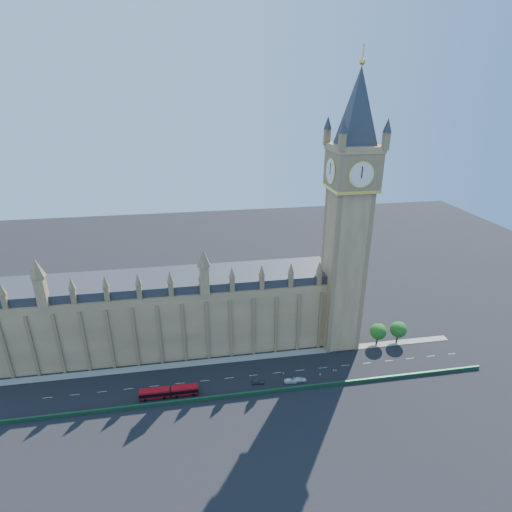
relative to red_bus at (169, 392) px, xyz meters
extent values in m
plane|color=black|center=(23.08, 5.38, -1.58)|extent=(400.00, 400.00, 0.00)
cube|color=olive|center=(-1.92, 27.38, 10.92)|extent=(120.00, 20.00, 25.00)
cube|color=#2D3035|center=(-1.92, 27.38, 24.92)|extent=(120.00, 18.00, 3.00)
cube|color=olive|center=(61.08, 19.38, 27.42)|extent=(12.00, 12.00, 58.00)
cube|color=olive|center=(61.08, 19.38, 62.42)|extent=(14.00, 14.00, 12.00)
cylinder|color=silver|center=(61.08, 12.23, 62.42)|extent=(7.20, 0.30, 7.20)
cube|color=olive|center=(61.08, 19.38, 69.42)|extent=(14.50, 14.50, 2.00)
pyramid|color=#2D3035|center=(61.08, 19.38, 92.42)|extent=(20.59, 20.59, 22.00)
sphere|color=#F2C64C|center=(61.08, 19.38, 93.22)|extent=(1.80, 1.80, 1.80)
cube|color=#1E4C2D|center=(23.08, -3.62, -0.98)|extent=(160.00, 0.60, 1.20)
cube|color=gray|center=(23.08, 14.88, -1.50)|extent=(160.00, 3.00, 0.16)
cylinder|color=#382619|center=(75.08, 15.38, 0.42)|extent=(0.70, 0.70, 4.00)
sphere|color=#235416|center=(75.08, 15.38, 3.92)|extent=(6.00, 6.00, 6.00)
sphere|color=#235416|center=(75.88, 15.68, 4.52)|extent=(4.38, 4.38, 4.38)
cylinder|color=#382619|center=(83.08, 15.38, 0.42)|extent=(0.70, 0.70, 4.00)
sphere|color=#235416|center=(83.08, 15.38, 3.92)|extent=(6.00, 6.00, 6.00)
sphere|color=#235416|center=(83.88, 15.68, 4.52)|extent=(4.38, 4.38, 4.38)
cube|color=#AB0B14|center=(-4.29, 0.02, -0.08)|extent=(9.02, 2.55, 3.00)
cube|color=#AB0B14|center=(4.82, -0.03, -0.08)|extent=(8.02, 2.55, 3.00)
cube|color=black|center=(-4.29, 0.02, 0.28)|extent=(9.07, 2.60, 1.14)
cube|color=black|center=(4.82, -0.03, 0.28)|extent=(8.07, 2.60, 1.14)
cylinder|color=black|center=(0.01, 0.00, -0.23)|extent=(0.81, 2.41, 2.40)
cylinder|color=black|center=(-7.18, -1.21, -1.08)|extent=(1.00, 0.31, 1.00)
cylinder|color=black|center=(-7.16, 1.29, -1.08)|extent=(1.00, 0.31, 1.00)
cylinder|color=black|center=(-1.41, -1.24, -1.08)|extent=(1.00, 0.31, 1.00)
cylinder|color=black|center=(-1.40, 1.26, -1.08)|extent=(1.00, 0.31, 1.00)
cylinder|color=black|center=(2.25, -1.26, -1.08)|extent=(1.00, 0.31, 1.00)
cylinder|color=black|center=(2.26, 1.24, -1.08)|extent=(1.00, 0.31, 1.00)
cylinder|color=black|center=(7.37, -1.29, -1.08)|extent=(1.00, 0.31, 1.00)
cylinder|color=black|center=(7.39, 1.21, -1.08)|extent=(1.00, 0.31, 1.00)
imported|color=#414449|center=(27.99, 1.23, -0.92)|extent=(4.03, 2.04, 1.31)
imported|color=#ABAEB3|center=(38.36, -0.19, -0.92)|extent=(4.15, 1.87, 1.32)
imported|color=silver|center=(41.54, 0.11, -0.95)|extent=(4.49, 2.12, 1.27)
cube|color=black|center=(37.08, 4.36, -1.56)|extent=(0.41, 0.41, 0.04)
cone|color=#F2480C|center=(37.08, 4.36, -1.26)|extent=(0.45, 0.45, 0.65)
cylinder|color=white|center=(37.08, 4.36, -1.17)|extent=(0.31, 0.31, 0.11)
cube|color=black|center=(54.79, 3.01, -1.56)|extent=(0.44, 0.44, 0.04)
cone|color=#DD410B|center=(54.79, 3.01, -1.25)|extent=(0.48, 0.48, 0.67)
cylinder|color=white|center=(54.79, 3.01, -1.15)|extent=(0.32, 0.32, 0.11)
cube|color=black|center=(54.00, 3.14, -1.56)|extent=(0.48, 0.48, 0.04)
cone|color=#F2420C|center=(54.00, 3.14, -1.22)|extent=(0.53, 0.53, 0.72)
cylinder|color=white|center=(54.00, 3.14, -1.12)|extent=(0.35, 0.35, 0.12)
cube|color=black|center=(48.95, 1.85, -1.56)|extent=(0.54, 0.54, 0.05)
cone|color=orange|center=(48.95, 1.85, -1.18)|extent=(0.59, 0.59, 0.80)
cylinder|color=white|center=(48.95, 1.85, -1.07)|extent=(0.39, 0.39, 0.14)
camera|label=1|loc=(10.55, -100.34, 85.35)|focal=28.00mm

